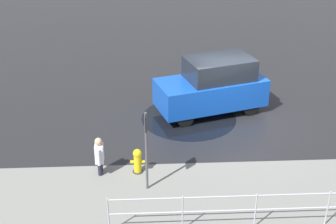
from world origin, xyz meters
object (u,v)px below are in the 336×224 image
object	(u,v)px
pedestrian	(99,154)
sign_post	(146,140)
moving_hatchback	(213,86)
fire_hydrant	(138,161)

from	to	relation	value
pedestrian	sign_post	world-z (taller)	sign_post
moving_hatchback	sign_post	xyz separation A→B (m)	(2.45, 4.74, 0.55)
fire_hydrant	pedestrian	xyz separation A→B (m)	(1.09, 0.02, 0.28)
moving_hatchback	sign_post	bearing A→B (deg)	62.67
fire_hydrant	sign_post	world-z (taller)	sign_post
fire_hydrant	pedestrian	bearing A→B (deg)	0.86
sign_post	pedestrian	bearing A→B (deg)	-30.86
sign_post	fire_hydrant	bearing A→B (deg)	-72.04
moving_hatchback	pedestrian	distance (m)	5.48
pedestrian	moving_hatchback	bearing A→B (deg)	-134.07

